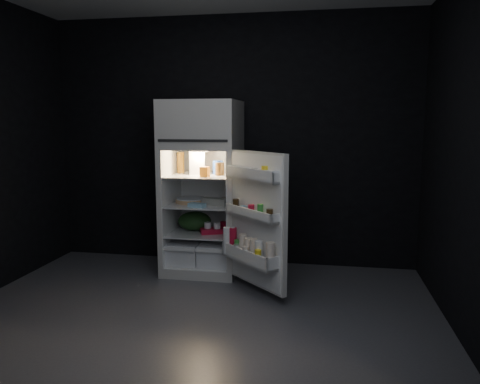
% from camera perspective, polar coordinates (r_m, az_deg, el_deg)
% --- Properties ---
extents(floor, '(4.00, 3.40, 0.00)m').
position_cam_1_polar(floor, '(3.85, -6.00, -15.57)').
color(floor, '#525258').
rests_on(floor, ground).
extents(wall_back, '(4.00, 0.00, 2.70)m').
position_cam_1_polar(wall_back, '(5.17, -0.99, 6.16)').
color(wall_back, black).
rests_on(wall_back, ground).
extents(wall_front, '(4.00, 0.00, 2.70)m').
position_cam_1_polar(wall_front, '(1.95, -20.58, 1.46)').
color(wall_front, black).
rests_on(wall_front, ground).
extents(wall_right, '(0.00, 3.40, 2.70)m').
position_cam_1_polar(wall_right, '(3.52, 26.78, 4.06)').
color(wall_right, black).
rests_on(wall_right, ground).
extents(refrigerator, '(0.76, 0.71, 1.78)m').
position_cam_1_polar(refrigerator, '(4.88, -4.54, 1.34)').
color(refrigerator, silver).
rests_on(refrigerator, ground).
extents(fridge_door, '(0.65, 0.64, 1.22)m').
position_cam_1_polar(fridge_door, '(4.18, 1.81, -3.76)').
color(fridge_door, silver).
rests_on(fridge_door, ground).
extents(milk_jug, '(0.18, 0.18, 0.24)m').
position_cam_1_polar(milk_jug, '(4.89, -5.20, 3.59)').
color(milk_jug, white).
rests_on(milk_jug, refrigerator).
extents(mayo_jar, '(0.11, 0.11, 0.14)m').
position_cam_1_polar(mayo_jar, '(4.88, -2.70, 3.02)').
color(mayo_jar, '#1F45A9').
rests_on(mayo_jar, refrigerator).
extents(jam_jar, '(0.11, 0.11, 0.13)m').
position_cam_1_polar(jam_jar, '(4.77, -2.48, 2.82)').
color(jam_jar, '#32210D').
rests_on(jam_jar, refrigerator).
extents(amber_bottle, '(0.09, 0.09, 0.22)m').
position_cam_1_polar(amber_bottle, '(5.03, -7.24, 3.58)').
color(amber_bottle, '#BA781D').
rests_on(amber_bottle, refrigerator).
extents(small_carton, '(0.10, 0.08, 0.10)m').
position_cam_1_polar(small_carton, '(4.66, -4.32, 2.48)').
color(small_carton, orange).
rests_on(small_carton, refrigerator).
extents(egg_carton, '(0.29, 0.18, 0.07)m').
position_cam_1_polar(egg_carton, '(4.77, -3.04, -1.19)').
color(egg_carton, gray).
rests_on(egg_carton, refrigerator).
extents(pie, '(0.40, 0.40, 0.04)m').
position_cam_1_polar(pie, '(4.93, -6.00, -1.06)').
color(pie, tan).
rests_on(pie, refrigerator).
extents(flat_package, '(0.19, 0.13, 0.04)m').
position_cam_1_polar(flat_package, '(4.67, -5.27, -1.61)').
color(flat_package, '#83B6CB').
rests_on(flat_package, refrigerator).
extents(wrapped_pkg, '(0.14, 0.12, 0.05)m').
position_cam_1_polar(wrapped_pkg, '(4.91, -1.65, -1.00)').
color(wrapped_pkg, beige).
rests_on(wrapped_pkg, refrigerator).
extents(produce_bag, '(0.40, 0.35, 0.20)m').
position_cam_1_polar(produce_bag, '(4.99, -5.56, -3.54)').
color(produce_bag, '#193815').
rests_on(produce_bag, refrigerator).
extents(yogurt_tray, '(0.30, 0.23, 0.05)m').
position_cam_1_polar(yogurt_tray, '(4.86, -3.27, -4.73)').
color(yogurt_tray, '#AE0E28').
rests_on(yogurt_tray, refrigerator).
extents(small_can_red, '(0.08, 0.08, 0.09)m').
position_cam_1_polar(small_can_red, '(4.99, -2.06, -4.13)').
color(small_can_red, '#AE0E28').
rests_on(small_can_red, refrigerator).
extents(small_can_silver, '(0.10, 0.10, 0.09)m').
position_cam_1_polar(small_can_silver, '(5.00, -1.07, -4.11)').
color(small_can_silver, silver).
rests_on(small_can_silver, refrigerator).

